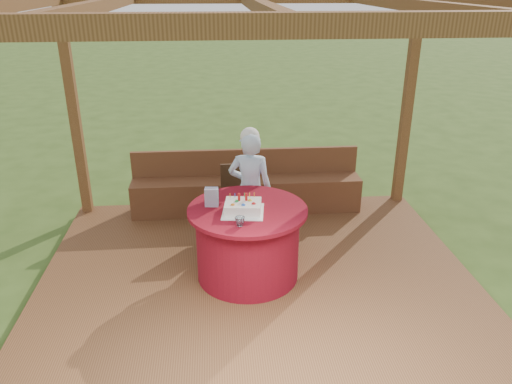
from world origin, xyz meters
TOP-DOWN VIEW (x-y plane):
  - ground at (0.00, 0.00)m, footprint 60.00×60.00m
  - deck at (0.00, 0.00)m, footprint 4.50×4.00m
  - pergola at (0.00, 0.00)m, footprint 4.50×4.00m
  - bench at (0.00, 1.72)m, footprint 3.00×0.42m
  - table at (-0.10, 0.10)m, footprint 1.20×1.20m
  - chair at (-0.14, 1.11)m, footprint 0.41×0.41m
  - elderly_woman at (-0.02, 0.80)m, footprint 0.55×0.42m
  - birthday_cake at (-0.15, 0.02)m, footprint 0.44×0.44m
  - gift_bag at (-0.45, 0.20)m, footprint 0.14×0.10m
  - drinking_glass at (-0.19, -0.27)m, footprint 0.12×0.12m

SIDE VIEW (x-z plane):
  - ground at x=0.00m, z-range 0.00..0.00m
  - deck at x=0.00m, z-range 0.00..0.12m
  - bench at x=0.00m, z-range -0.02..0.79m
  - table at x=-0.10m, z-range 0.13..0.90m
  - chair at x=-0.14m, z-range 0.15..0.99m
  - elderly_woman at x=-0.02m, z-range 0.12..1.52m
  - drinking_glass at x=-0.19m, z-range 0.89..0.98m
  - birthday_cake at x=-0.15m, z-range 0.86..1.04m
  - gift_bag at x=-0.45m, z-range 0.89..1.08m
  - pergola at x=0.00m, z-range 1.05..3.77m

